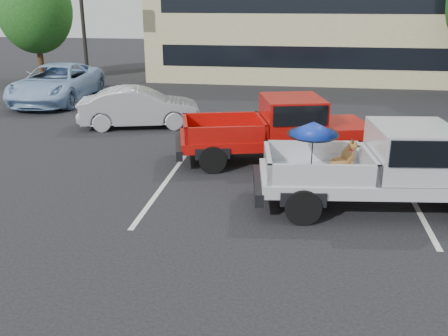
{
  "coord_description": "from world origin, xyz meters",
  "views": [
    {
      "loc": [
        0.24,
        -9.26,
        4.52
      ],
      "look_at": [
        -1.13,
        -0.1,
        1.3
      ],
      "focal_mm": 40.0,
      "sensor_mm": 36.0,
      "label": 1
    }
  ],
  "objects": [
    {
      "name": "ground",
      "position": [
        0.0,
        0.0,
        0.0
      ],
      "size": [
        90.0,
        90.0,
        0.0
      ],
      "primitive_type": "plane",
      "color": "black",
      "rests_on": "ground"
    },
    {
      "name": "stripe_left",
      "position": [
        -3.0,
        2.0,
        0.0
      ],
      "size": [
        0.12,
        5.0,
        0.01
      ],
      "primitive_type": "cube",
      "color": "silver",
      "rests_on": "ground"
    },
    {
      "name": "stripe_right",
      "position": [
        3.0,
        2.0,
        0.0
      ],
      "size": [
        0.12,
        5.0,
        0.01
      ],
      "primitive_type": "cube",
      "color": "silver",
      "rests_on": "ground"
    },
    {
      "name": "motel_building",
      "position": [
        2.0,
        20.99,
        3.21
      ],
      "size": [
        20.4,
        8.4,
        6.3
      ],
      "color": "tan",
      "rests_on": "ground"
    },
    {
      "name": "tree_left",
      "position": [
        -14.0,
        17.0,
        3.73
      ],
      "size": [
        3.96,
        3.96,
        6.02
      ],
      "color": "#332114",
      "rests_on": "ground"
    },
    {
      "name": "silver_pickup",
      "position": [
        2.49,
        1.51,
        1.05
      ],
      "size": [
        5.87,
        2.6,
        2.06
      ],
      "rotation": [
        0.0,
        0.0,
        0.11
      ],
      "color": "black",
      "rests_on": "ground"
    },
    {
      "name": "red_pickup",
      "position": [
        -0.06,
        4.59,
        1.0
      ],
      "size": [
        5.83,
        3.22,
        1.82
      ],
      "rotation": [
        0.0,
        0.0,
        0.25
      ],
      "color": "black",
      "rests_on": "ground"
    },
    {
      "name": "silver_sedan",
      "position": [
        -5.37,
        7.71,
        0.7
      ],
      "size": [
        4.51,
        2.52,
        1.41
      ],
      "primitive_type": "imported",
      "rotation": [
        0.0,
        0.0,
        1.83
      ],
      "color": "#A1A3A8",
      "rests_on": "ground"
    },
    {
      "name": "blue_suv",
      "position": [
        -10.4,
        11.53,
        0.82
      ],
      "size": [
        3.02,
        6.0,
        1.63
      ],
      "primitive_type": "imported",
      "rotation": [
        0.0,
        0.0,
        0.05
      ],
      "color": "#92B2D9",
      "rests_on": "ground"
    }
  ]
}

